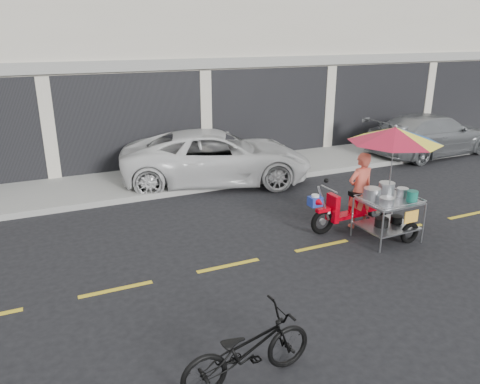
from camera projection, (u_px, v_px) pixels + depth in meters
name	position (u px, v px, depth m)	size (l,w,h in m)	color
ground	(322.00, 246.00, 9.21)	(90.00, 90.00, 0.00)	black
sidewalk	(218.00, 170.00, 13.93)	(45.00, 3.00, 0.15)	gray
shophouse_block	(236.00, 25.00, 18.04)	(36.00, 8.11, 10.40)	beige
centerline	(322.00, 246.00, 9.21)	(42.00, 0.10, 0.01)	gold
white_pickup	(217.00, 157.00, 12.89)	(2.39, 5.18, 1.44)	silver
silver_pickup	(431.00, 134.00, 15.79)	(1.95, 4.80, 1.39)	#919598
near_bicycle	(247.00, 349.00, 5.53)	(0.60, 1.72, 0.90)	black
food_vendor_rig	(380.00, 166.00, 9.31)	(2.34, 1.84, 2.34)	black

